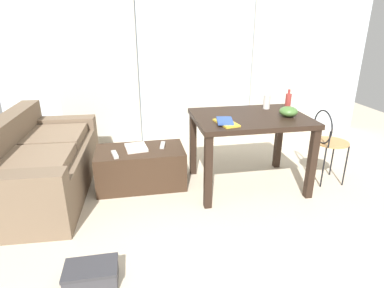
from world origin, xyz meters
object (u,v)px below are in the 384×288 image
at_px(bottle_far, 267,101).
at_px(tv_remote_primary, 115,155).
at_px(bottle_near, 288,103).
at_px(shoebox, 92,275).
at_px(craft_table, 250,126).
at_px(bowl, 288,112).
at_px(tv_remote_secondary, 163,145).
at_px(wire_chair, 327,137).
at_px(magazine, 136,148).
at_px(book_stack, 226,122).
at_px(coffee_table, 141,167).
at_px(couch, 39,164).

relative_size(bottle_far, tv_remote_primary, 1.09).
relative_size(bottle_near, bottle_far, 1.19).
bearing_deg(shoebox, craft_table, 37.87).
relative_size(bottle_near, shoebox, 0.68).
bearing_deg(craft_table, shoebox, -142.13).
bearing_deg(bowl, tv_remote_secondary, 164.30).
bearing_deg(bottle_near, wire_chair, -20.93).
bearing_deg(shoebox, bottle_far, 38.52).
distance_m(wire_chair, magazine, 2.03).
bearing_deg(bowl, tv_remote_primary, 174.50).
relative_size(craft_table, book_stack, 3.68).
xyz_separation_m(wire_chair, tv_remote_primary, (-2.22, 0.16, -0.09)).
relative_size(bottle_near, bowl, 1.31).
relative_size(bowl, magazine, 0.71).
height_order(coffee_table, magazine, magazine).
height_order(bowl, magazine, bowl).
height_order(wire_chair, bottle_far, bottle_far).
bearing_deg(wire_chair, book_stack, -173.89).
distance_m(book_stack, shoebox, 1.69).
bearing_deg(tv_remote_primary, book_stack, -27.08).
bearing_deg(book_stack, tv_remote_secondary, 139.98).
bearing_deg(book_stack, shoebox, -140.89).
bearing_deg(magazine, bowl, -19.78).
xyz_separation_m(couch, tv_remote_secondary, (1.27, 0.01, 0.11)).
relative_size(craft_table, bottle_far, 5.67).
bearing_deg(tv_remote_primary, coffee_table, 14.70).
xyz_separation_m(couch, wire_chair, (2.99, -0.33, 0.21)).
height_order(book_stack, shoebox, book_stack).
distance_m(craft_table, bottle_far, 0.41).
bearing_deg(coffee_table, tv_remote_primary, -153.38).
height_order(wire_chair, book_stack, wire_chair).
xyz_separation_m(couch, bottle_near, (2.58, -0.17, 0.57)).
relative_size(couch, bottle_far, 8.94).
height_order(bottle_far, bowl, bottle_far).
height_order(bowl, shoebox, bowl).
xyz_separation_m(coffee_table, wire_chair, (1.97, -0.29, 0.31)).
distance_m(bottle_near, magazine, 1.66).
distance_m(couch, craft_table, 2.19).
relative_size(couch, shoebox, 5.11).
height_order(bottle_near, shoebox, bottle_near).
distance_m(coffee_table, bowl, 1.64).
bearing_deg(book_stack, couch, 166.07).
height_order(craft_table, shoebox, craft_table).
height_order(couch, bottle_far, bottle_far).
xyz_separation_m(craft_table, book_stack, (-0.32, -0.21, 0.13)).
distance_m(coffee_table, bottle_far, 1.54).
height_order(couch, craft_table, couch).
bearing_deg(craft_table, couch, 173.56).
xyz_separation_m(bowl, tv_remote_secondary, (-1.24, 0.35, -0.40)).
distance_m(coffee_table, wire_chair, 2.01).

